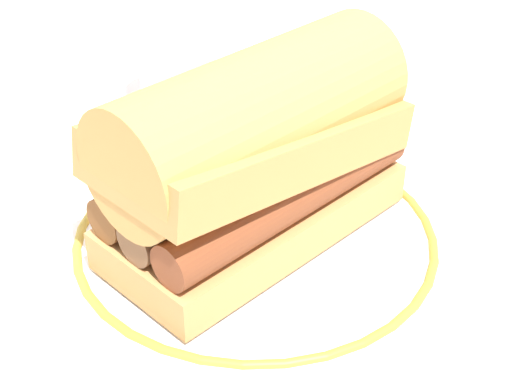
% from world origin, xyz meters
% --- Properties ---
extents(ground_plane, '(1.50, 1.50, 0.00)m').
position_xyz_m(ground_plane, '(0.00, 0.00, 0.00)').
color(ground_plane, silver).
extents(plate, '(0.25, 0.25, 0.01)m').
position_xyz_m(plate, '(0.00, 0.02, 0.01)').
color(plate, white).
rests_on(plate, ground_plane).
extents(sausage_sandwich, '(0.21, 0.14, 0.12)m').
position_xyz_m(sausage_sandwich, '(0.00, 0.02, 0.08)').
color(sausage_sandwich, tan).
rests_on(sausage_sandwich, plate).
extents(drinking_glass, '(0.06, 0.06, 0.10)m').
position_xyz_m(drinking_glass, '(0.04, 0.21, 0.04)').
color(drinking_glass, silver).
rests_on(drinking_glass, ground_plane).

